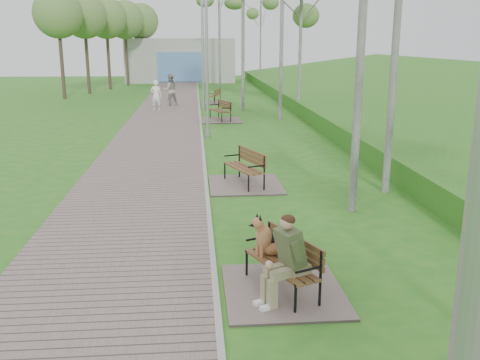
# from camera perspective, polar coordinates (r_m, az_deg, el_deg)

# --- Properties ---
(walkway) EXTENTS (3.50, 67.00, 0.04)m
(walkway) POSITION_cam_1_polar(r_m,az_deg,el_deg) (22.99, -8.52, 5.08)
(walkway) COLOR #75625F
(walkway) RESTS_ON ground
(kerb) EXTENTS (0.10, 67.00, 0.05)m
(kerb) POSITION_cam_1_polar(r_m,az_deg,el_deg) (22.94, -4.14, 5.20)
(kerb) COLOR #999993
(kerb) RESTS_ON ground
(building_north) EXTENTS (10.00, 5.20, 4.00)m
(building_north) POSITION_cam_1_polar(r_m,az_deg,el_deg) (52.15, -6.35, 12.57)
(building_north) COLOR #9E9E99
(building_north) RESTS_ON ground
(bench_main) EXTENTS (1.82, 2.02, 1.58)m
(bench_main) POSITION_cam_1_polar(r_m,az_deg,el_deg) (8.23, 4.13, -9.18)
(bench_main) COLOR #75625F
(bench_main) RESTS_ON ground
(bench_second) EXTENTS (1.92, 2.13, 1.18)m
(bench_second) POSITION_cam_1_polar(r_m,az_deg,el_deg) (14.30, 0.41, 0.28)
(bench_second) COLOR #75625F
(bench_second) RESTS_ON ground
(bench_third) EXTENTS (1.95, 2.16, 1.19)m
(bench_third) POSITION_cam_1_polar(r_m,az_deg,el_deg) (26.16, -2.11, 6.82)
(bench_third) COLOR #75625F
(bench_third) RESTS_ON ground
(bench_far) EXTENTS (1.74, 1.94, 1.07)m
(bench_far) POSITION_cam_1_polar(r_m,az_deg,el_deg) (33.99, -2.73, 8.57)
(bench_far) COLOR #75625F
(bench_far) RESTS_ON ground
(lamp_post_second) EXTENTS (0.21, 0.21, 5.34)m
(lamp_post_second) POSITION_cam_1_polar(r_m,az_deg,el_deg) (21.22, -3.53, 11.16)
(lamp_post_second) COLOR #9A9CA1
(lamp_post_second) RESTS_ON ground
(lamp_post_third) EXTENTS (0.23, 0.23, 5.91)m
(lamp_post_third) POSITION_cam_1_polar(r_m,az_deg,el_deg) (30.31, -3.97, 12.69)
(lamp_post_third) COLOR #9A9CA1
(lamp_post_third) RESTS_ON ground
(pedestrian_near) EXTENTS (0.65, 0.47, 1.68)m
(pedestrian_near) POSITION_cam_1_polar(r_m,az_deg,el_deg) (30.27, -8.94, 8.89)
(pedestrian_near) COLOR white
(pedestrian_near) RESTS_ON ground
(pedestrian_far) EXTENTS (1.09, 0.95, 1.89)m
(pedestrian_far) POSITION_cam_1_polar(r_m,az_deg,el_deg) (32.35, -7.45, 9.49)
(pedestrian_far) COLOR gray
(pedestrian_far) RESTS_ON ground
(birch_distant_b) EXTENTS (2.30, 2.30, 8.78)m
(birch_distant_b) POSITION_cam_1_polar(r_m,az_deg,el_deg) (51.67, 2.24, 18.07)
(birch_distant_b) COLOR silver
(birch_distant_b) RESTS_ON ground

